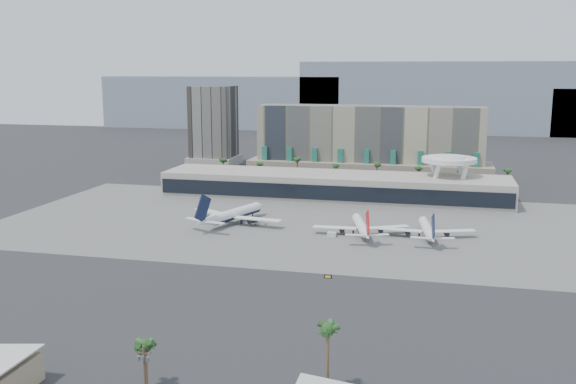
% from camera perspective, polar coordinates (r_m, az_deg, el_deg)
% --- Properties ---
extents(ground, '(900.00, 900.00, 0.00)m').
position_cam_1_polar(ground, '(214.55, -0.77, -6.17)').
color(ground, '#232326').
rests_on(ground, ground).
extents(apron_pad, '(260.00, 130.00, 0.06)m').
position_cam_1_polar(apron_pad, '(266.32, 2.13, -2.78)').
color(apron_pad, '#5B5B59').
rests_on(apron_pad, ground).
extents(mountain_ridge, '(680.00, 60.00, 70.00)m').
position_cam_1_polar(mountain_ridge, '(670.03, 11.58, 7.85)').
color(mountain_ridge, gray).
rests_on(mountain_ridge, ground).
extents(hotel, '(140.00, 30.00, 42.00)m').
position_cam_1_polar(hotel, '(378.25, 7.20, 3.80)').
color(hotel, tan).
rests_on(hotel, ground).
extents(office_tower, '(30.00, 30.00, 52.00)m').
position_cam_1_polar(office_tower, '(426.37, -6.62, 5.43)').
color(office_tower, black).
rests_on(office_tower, ground).
extents(terminal, '(170.00, 32.50, 14.50)m').
position_cam_1_polar(terminal, '(317.80, 4.08, 0.64)').
color(terminal, '#B7ADA1').
rests_on(terminal, ground).
extents(saucer_structure, '(26.00, 26.00, 21.89)m').
position_cam_1_polar(saucer_structure, '(318.00, 14.12, 2.52)').
color(saucer_structure, white).
rests_on(saucer_structure, ground).
extents(palm_row, '(157.80, 2.80, 13.10)m').
position_cam_1_polar(palm_row, '(350.50, 6.16, 2.22)').
color(palm_row, brown).
rests_on(palm_row, ground).
extents(utility_pole, '(3.20, 0.85, 12.00)m').
position_cam_1_polar(utility_pole, '(128.09, -12.65, -15.22)').
color(utility_pole, '#4C3826').
rests_on(utility_pole, ground).
extents(airliner_left, '(42.01, 43.41, 15.64)m').
position_cam_1_polar(airliner_left, '(265.74, -4.89, -1.98)').
color(airliner_left, white).
rests_on(airliner_left, ground).
extents(airliner_centre, '(36.68, 38.06, 13.40)m').
position_cam_1_polar(airliner_centre, '(248.60, 6.53, -3.04)').
color(airliner_centre, white).
rests_on(airliner_centre, ground).
extents(airliner_right, '(36.52, 37.82, 13.10)m').
position_cam_1_polar(airliner_right, '(248.31, 12.28, -3.26)').
color(airliner_right, white).
rests_on(airliner_right, ground).
extents(service_vehicle_a, '(4.67, 2.74, 2.16)m').
position_cam_1_polar(service_vehicle_a, '(264.43, -2.54, -2.65)').
color(service_vehicle_a, silver).
rests_on(service_vehicle_a, ground).
extents(service_vehicle_b, '(3.46, 2.07, 1.74)m').
position_cam_1_polar(service_vehicle_b, '(245.47, 3.91, -3.78)').
color(service_vehicle_b, silver).
rests_on(service_vehicle_b, ground).
extents(taxiway_sign, '(2.35, 0.50, 1.06)m').
position_cam_1_polar(taxiway_sign, '(197.97, 3.57, -7.51)').
color(taxiway_sign, black).
rests_on(taxiway_sign, ground).
extents(near_palm_a, '(6.00, 6.00, 10.22)m').
position_cam_1_polar(near_palm_a, '(134.63, -12.58, -13.74)').
color(near_palm_a, brown).
rests_on(near_palm_a, ground).
extents(near_palm_b, '(6.00, 6.00, 14.55)m').
position_cam_1_polar(near_palm_b, '(128.22, 3.55, -12.71)').
color(near_palm_b, brown).
rests_on(near_palm_b, ground).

